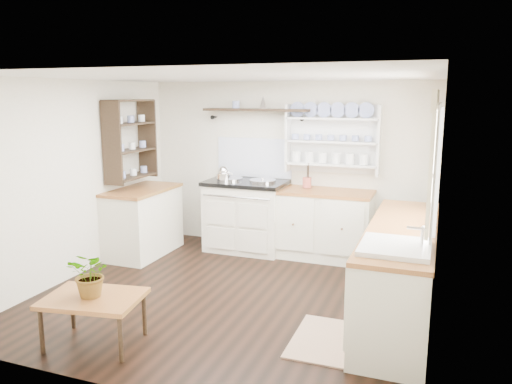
# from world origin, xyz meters

# --- Properties ---
(floor) EXTENTS (4.00, 3.80, 0.01)m
(floor) POSITION_xyz_m (0.00, 0.00, 0.00)
(floor) COLOR black
(floor) RESTS_ON ground
(wall_back) EXTENTS (4.00, 0.02, 2.30)m
(wall_back) POSITION_xyz_m (0.00, 1.90, 1.15)
(wall_back) COLOR beige
(wall_back) RESTS_ON ground
(wall_right) EXTENTS (0.02, 3.80, 2.30)m
(wall_right) POSITION_xyz_m (2.00, 0.00, 1.15)
(wall_right) COLOR beige
(wall_right) RESTS_ON ground
(wall_left) EXTENTS (0.02, 3.80, 2.30)m
(wall_left) POSITION_xyz_m (-2.00, 0.00, 1.15)
(wall_left) COLOR beige
(wall_left) RESTS_ON ground
(ceiling) EXTENTS (4.00, 3.80, 0.01)m
(ceiling) POSITION_xyz_m (0.00, 0.00, 2.30)
(ceiling) COLOR white
(ceiling) RESTS_ON wall_back
(window) EXTENTS (0.08, 1.55, 1.22)m
(window) POSITION_xyz_m (1.95, 0.15, 1.56)
(window) COLOR white
(window) RESTS_ON wall_right
(aga_cooker) EXTENTS (1.08, 0.75, 1.00)m
(aga_cooker) POSITION_xyz_m (-0.47, 1.57, 0.49)
(aga_cooker) COLOR silver
(aga_cooker) RESTS_ON floor
(back_cabinets) EXTENTS (1.27, 0.63, 0.90)m
(back_cabinets) POSITION_xyz_m (0.60, 1.60, 0.46)
(back_cabinets) COLOR silver
(back_cabinets) RESTS_ON floor
(right_cabinets) EXTENTS (0.62, 2.43, 0.90)m
(right_cabinets) POSITION_xyz_m (1.70, 0.10, 0.46)
(right_cabinets) COLOR silver
(right_cabinets) RESTS_ON floor
(belfast_sink) EXTENTS (0.55, 0.60, 0.45)m
(belfast_sink) POSITION_xyz_m (1.70, -0.65, 0.80)
(belfast_sink) COLOR white
(belfast_sink) RESTS_ON right_cabinets
(left_cabinets) EXTENTS (0.62, 1.13, 0.90)m
(left_cabinets) POSITION_xyz_m (-1.70, 0.90, 0.46)
(left_cabinets) COLOR silver
(left_cabinets) RESTS_ON floor
(plate_rack) EXTENTS (1.20, 0.22, 0.90)m
(plate_rack) POSITION_xyz_m (0.65, 1.86, 1.56)
(plate_rack) COLOR white
(plate_rack) RESTS_ON wall_back
(high_shelf) EXTENTS (1.50, 0.29, 0.16)m
(high_shelf) POSITION_xyz_m (-0.40, 1.78, 1.91)
(high_shelf) COLOR black
(high_shelf) RESTS_ON wall_back
(left_shelving) EXTENTS (0.28, 0.80, 1.05)m
(left_shelving) POSITION_xyz_m (-1.84, 0.90, 1.55)
(left_shelving) COLOR black
(left_shelving) RESTS_ON wall_left
(kettle) EXTENTS (0.19, 0.19, 0.24)m
(kettle) POSITION_xyz_m (-0.75, 1.45, 1.05)
(kettle) COLOR silver
(kettle) RESTS_ON aga_cooker
(utensil_crock) EXTENTS (0.12, 0.12, 0.14)m
(utensil_crock) POSITION_xyz_m (0.35, 1.68, 0.98)
(utensil_crock) COLOR #AE4E40
(utensil_crock) RESTS_ON back_cabinets
(center_table) EXTENTS (0.89, 0.70, 0.44)m
(center_table) POSITION_xyz_m (-0.70, -1.40, 0.39)
(center_table) COLOR brown
(center_table) RESTS_ON floor
(potted_plant) EXTENTS (0.37, 0.33, 0.40)m
(potted_plant) POSITION_xyz_m (-0.70, -1.40, 0.64)
(potted_plant) COLOR #3F7233
(potted_plant) RESTS_ON center_table
(floor_rug) EXTENTS (0.56, 0.85, 0.02)m
(floor_rug) POSITION_xyz_m (1.15, -0.65, 0.01)
(floor_rug) COLOR #8E6F52
(floor_rug) RESTS_ON floor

